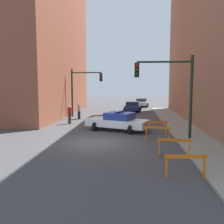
% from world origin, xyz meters
% --- Properties ---
extents(ground_plane, '(120.00, 120.00, 0.00)m').
position_xyz_m(ground_plane, '(0.00, 0.00, 0.00)').
color(ground_plane, '#424244').
extents(sidewalk_right, '(2.40, 44.00, 0.12)m').
position_xyz_m(sidewalk_right, '(6.20, 0.00, 0.06)').
color(sidewalk_right, gray).
rests_on(sidewalk_right, ground_plane).
extents(building_corner_left, '(14.00, 20.00, 23.94)m').
position_xyz_m(building_corner_left, '(-12.00, 14.00, 11.97)').
color(building_corner_left, brown).
rests_on(building_corner_left, ground_plane).
extents(traffic_light_near, '(3.64, 0.35, 5.20)m').
position_xyz_m(traffic_light_near, '(4.73, 1.33, 3.53)').
color(traffic_light_near, black).
rests_on(traffic_light_near, sidewalk_right).
extents(traffic_light_far, '(3.44, 0.35, 5.20)m').
position_xyz_m(traffic_light_far, '(-3.30, 12.27, 3.40)').
color(traffic_light_far, black).
rests_on(traffic_light_far, ground_plane).
extents(police_car, '(5.05, 3.48, 1.52)m').
position_xyz_m(police_car, '(1.13, 4.15, 0.72)').
color(police_car, white).
rests_on(police_car, ground_plane).
extents(parked_car_near, '(2.51, 4.43, 1.31)m').
position_xyz_m(parked_car_near, '(2.23, 17.96, 0.67)').
color(parked_car_near, navy).
rests_on(parked_car_near, ground_plane).
extents(parked_car_mid, '(2.37, 4.36, 1.31)m').
position_xyz_m(parked_car_mid, '(3.59, 25.34, 0.67)').
color(parked_car_mid, silver).
rests_on(parked_car_mid, ground_plane).
extents(pedestrian_crossing, '(0.51, 0.51, 1.66)m').
position_xyz_m(pedestrian_crossing, '(-3.38, 7.07, 0.86)').
color(pedestrian_crossing, '#382D23').
rests_on(pedestrian_crossing, ground_plane).
extents(pedestrian_corner, '(0.51, 0.51, 1.66)m').
position_xyz_m(pedestrian_corner, '(-3.18, 10.12, 0.86)').
color(pedestrian_corner, black).
rests_on(pedestrian_corner, ground_plane).
extents(barrier_front, '(1.60, 0.28, 0.90)m').
position_xyz_m(barrier_front, '(4.27, -5.35, 0.62)').
color(barrier_front, orange).
rests_on(barrier_front, ground_plane).
extents(barrier_mid, '(1.60, 0.25, 0.90)m').
position_xyz_m(barrier_mid, '(4.29, -2.55, 0.62)').
color(barrier_mid, orange).
rests_on(barrier_mid, ground_plane).
extents(barrier_back, '(1.59, 0.39, 0.90)m').
position_xyz_m(barrier_back, '(3.84, 0.99, 0.62)').
color(barrier_back, orange).
rests_on(barrier_back, ground_plane).
extents(barrier_corner, '(1.58, 0.46, 0.90)m').
position_xyz_m(barrier_corner, '(3.98, 3.29, 0.62)').
color(barrier_corner, orange).
rests_on(barrier_corner, ground_plane).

